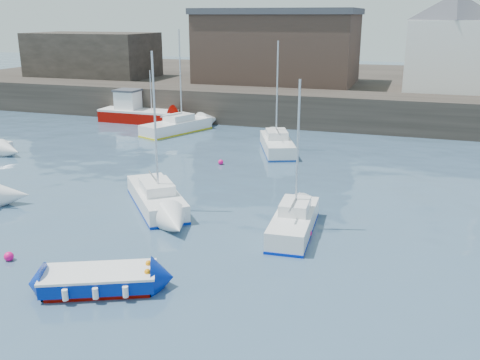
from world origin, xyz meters
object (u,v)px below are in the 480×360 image
(blue_dinghy, at_px, (99,280))
(fishing_boat, at_px, (137,112))
(sailboat_c, at_px, (294,222))
(sailboat_b, at_px, (156,197))
(sailboat_f, at_px, (277,144))
(sailboat_h, at_px, (177,126))
(buoy_mid, at_px, (307,237))
(buoy_near, at_px, (9,260))
(buoy_far, at_px, (221,164))

(blue_dinghy, xyz_separation_m, fishing_boat, (-14.70, 29.61, 0.51))
(sailboat_c, bearing_deg, sailboat_b, 171.29)
(sailboat_c, relative_size, sailboat_f, 0.88)
(sailboat_f, relative_size, sailboat_h, 0.93)
(blue_dinghy, xyz_separation_m, sailboat_c, (5.55, 7.61, 0.10))
(sailboat_h, distance_m, buoy_mid, 24.38)
(buoy_near, xyz_separation_m, buoy_far, (3.14, 16.73, 0.00))
(sailboat_h, bearing_deg, sailboat_b, -68.48)
(blue_dinghy, bearing_deg, sailboat_b, 103.54)
(buoy_far, bearing_deg, fishing_boat, 137.36)
(sailboat_f, bearing_deg, fishing_boat, 155.38)
(sailboat_c, relative_size, buoy_near, 17.69)
(buoy_near, distance_m, buoy_far, 17.03)
(blue_dinghy, xyz_separation_m, buoy_mid, (6.27, 7.30, -0.44))
(sailboat_b, height_order, buoy_mid, sailboat_b)
(blue_dinghy, bearing_deg, fishing_boat, 116.41)
(sailboat_c, distance_m, buoy_far, 12.53)
(sailboat_c, distance_m, buoy_near, 12.42)
(buoy_near, bearing_deg, fishing_boat, 108.82)
(fishing_boat, height_order, sailboat_f, sailboat_f)
(sailboat_c, bearing_deg, sailboat_h, 127.95)
(sailboat_h, bearing_deg, buoy_far, -49.87)
(sailboat_b, relative_size, sailboat_c, 1.15)
(blue_dinghy, bearing_deg, buoy_near, 168.58)
(fishing_boat, relative_size, sailboat_f, 0.93)
(buoy_far, bearing_deg, sailboat_c, -54.01)
(buoy_near, xyz_separation_m, buoy_mid, (11.22, 6.30, 0.00))
(sailboat_f, height_order, sailboat_h, sailboat_h)
(sailboat_h, height_order, buoy_far, sailboat_h)
(buoy_far, bearing_deg, buoy_mid, -52.27)
(sailboat_h, xyz_separation_m, buoy_mid, (15.28, -18.99, -0.56))
(sailboat_f, distance_m, buoy_mid, 16.09)
(fishing_boat, xyz_separation_m, sailboat_h, (5.68, -3.32, -0.38))
(blue_dinghy, height_order, buoy_near, blue_dinghy)
(blue_dinghy, relative_size, buoy_near, 11.24)
(fishing_boat, distance_m, buoy_near, 30.24)
(fishing_boat, xyz_separation_m, sailboat_f, (15.60, -7.15, -0.38))
(sailboat_h, bearing_deg, buoy_near, -80.86)
(fishing_boat, height_order, sailboat_b, sailboat_b)
(fishing_boat, distance_m, sailboat_b, 24.34)
(buoy_far, bearing_deg, blue_dinghy, -84.18)
(sailboat_c, bearing_deg, buoy_far, 125.99)
(fishing_boat, xyz_separation_m, sailboat_c, (20.25, -22.00, -0.40))
(blue_dinghy, bearing_deg, buoy_mid, 49.35)
(blue_dinghy, distance_m, buoy_near, 5.07)
(sailboat_h, xyz_separation_m, buoy_far, (7.21, -8.55, -0.56))
(fishing_boat, xyz_separation_m, buoy_near, (9.75, -28.60, -0.94))
(buoy_mid, bearing_deg, sailboat_c, 156.77)
(blue_dinghy, relative_size, sailboat_f, 0.56)
(blue_dinghy, height_order, sailboat_c, sailboat_c)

